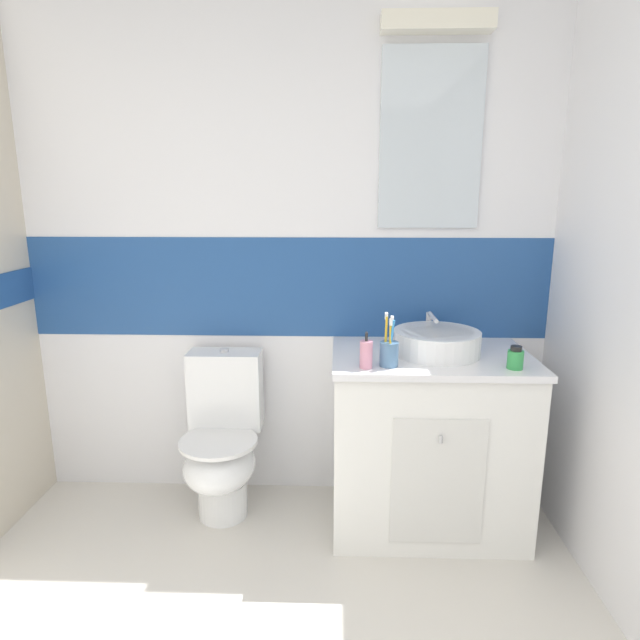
# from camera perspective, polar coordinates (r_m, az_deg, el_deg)

# --- Properties ---
(wall_back_tiled) EXTENTS (3.20, 0.20, 2.50)m
(wall_back_tiled) POSITION_cam_1_polar(r_m,az_deg,el_deg) (2.70, -3.27, 7.03)
(wall_back_tiled) COLOR white
(wall_back_tiled) RESTS_ON ground_plane
(vanity_cabinet) EXTENTS (0.90, 0.61, 0.85)m
(vanity_cabinet) POSITION_cam_1_polar(r_m,az_deg,el_deg) (2.62, 11.39, -12.44)
(vanity_cabinet) COLOR white
(vanity_cabinet) RESTS_ON ground_plane
(sink_basin) EXTENTS (0.39, 0.43, 0.15)m
(sink_basin) POSITION_cam_1_polar(r_m,az_deg,el_deg) (2.46, 12.38, -2.25)
(sink_basin) COLOR white
(sink_basin) RESTS_ON vanity_cabinet
(toilet) EXTENTS (0.37, 0.50, 0.81)m
(toilet) POSITION_cam_1_polar(r_m,az_deg,el_deg) (2.72, -10.43, -12.71)
(toilet) COLOR white
(toilet) RESTS_ON ground_plane
(toothbrush_cup) EXTENTS (0.08, 0.08, 0.23)m
(toothbrush_cup) POSITION_cam_1_polar(r_m,az_deg,el_deg) (2.25, 7.41, -3.43)
(toothbrush_cup) COLOR #4C7299
(toothbrush_cup) RESTS_ON vanity_cabinet
(soap_dispenser) EXTENTS (0.05, 0.05, 0.16)m
(soap_dispenser) POSITION_cam_1_polar(r_m,az_deg,el_deg) (2.21, 4.97, -3.66)
(soap_dispenser) COLOR pink
(soap_dispenser) RESTS_ON vanity_cabinet
(hair_gel_jar) EXTENTS (0.07, 0.07, 0.10)m
(hair_gel_jar) POSITION_cam_1_polar(r_m,az_deg,el_deg) (2.34, 20.21, -3.89)
(hair_gel_jar) COLOR green
(hair_gel_jar) RESTS_ON vanity_cabinet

